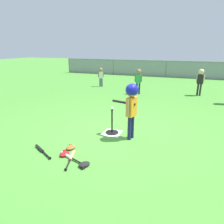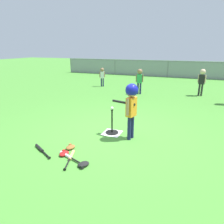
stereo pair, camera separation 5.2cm
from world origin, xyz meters
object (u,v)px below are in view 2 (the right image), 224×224
fielder_deep_left (202,79)px  fielder_near_right (140,78)px  batting_tee (112,129)px  baseball_on_tee (112,108)px  batter_child (131,100)px  spare_bat_black (41,149)px  spare_bat_wood (71,157)px  glove_by_plate (64,153)px  fielder_deep_right (102,75)px  glove_near_bats (83,164)px  spare_bat_silver (68,156)px  glove_tossed_aside (70,147)px

fielder_deep_left → fielder_near_right: fielder_deep_left is taller
batting_tee → baseball_on_tee: 0.55m
batter_child → spare_bat_black: (-1.56, -1.24, -0.90)m
spare_bat_black → fielder_near_right: bearing=84.4°
spare_bat_wood → batting_tee: bearing=78.2°
baseball_on_tee → glove_by_plate: size_ratio=0.31×
fielder_deep_right → glove_by_plate: bearing=-71.7°
batting_tee → fielder_near_right: bearing=95.9°
spare_bat_black → batter_child: bearing=38.6°
spare_bat_black → glove_near_bats: 1.12m
spare_bat_silver → spare_bat_wood: 0.06m
fielder_deep_left → spare_bat_black: fielder_deep_left is taller
glove_near_bats → glove_tossed_aside: bearing=140.5°
batter_child → fielder_deep_left: size_ratio=1.12×
batter_child → spare_bat_wood: bearing=-122.3°
batter_child → batting_tee: bearing=164.8°
fielder_near_right → fielder_deep_left: bearing=14.2°
batting_tee → glove_tossed_aside: bearing=-115.4°
batter_child → spare_bat_black: batter_child is taller
fielder_deep_left → spare_bat_wood: fielder_deep_left is taller
fielder_near_right → glove_by_plate: size_ratio=4.67×
spare_bat_silver → glove_tossed_aside: bearing=115.6°
baseball_on_tee → spare_bat_silver: baseball_on_tee is taller
glove_by_plate → spare_bat_wood: bearing=-17.9°
spare_bat_black → fielder_deep_left: bearing=64.3°
batting_tee → fielder_deep_left: bearing=67.8°
spare_bat_silver → glove_tossed_aside: glove_tossed_aside is taller
fielder_deep_right → glove_near_bats: size_ratio=3.69×
fielder_near_right → spare_bat_wood: size_ratio=1.79×
batter_child → spare_bat_wood: size_ratio=2.06×
glove_tossed_aside → spare_bat_wood: bearing=-56.8°
fielder_deep_right → spare_bat_wood: fielder_deep_right is taller
fielder_deep_left → glove_near_bats: bearing=-106.9°
fielder_deep_left → glove_tossed_aside: size_ratio=4.69×
baseball_on_tee → spare_bat_silver: 1.58m
glove_near_bats → glove_by_plate: bearing=159.7°
batter_child → fielder_deep_left: 5.57m
batter_child → spare_bat_silver: 1.79m
batter_child → fielder_deep_left: batter_child is taller
fielder_deep_left → spare_bat_silver: bearing=-110.5°
glove_by_plate → fielder_near_right: bearing=89.8°
glove_by_plate → baseball_on_tee: bearing=70.3°
spare_bat_wood → glove_tossed_aside: (-0.22, 0.33, 0.01)m
spare_bat_silver → spare_bat_black: (-0.69, 0.03, -0.00)m
batting_tee → fielder_deep_left: size_ratio=0.53×
fielder_deep_left → glove_tossed_aside: (-2.63, -6.28, -0.71)m
glove_tossed_aside → spare_bat_black: bearing=-150.5°
baseball_on_tee → glove_near_bats: size_ratio=0.27×
fielder_deep_left → batting_tee: bearing=-112.2°
fielder_near_right → spare_bat_black: bearing=-95.6°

